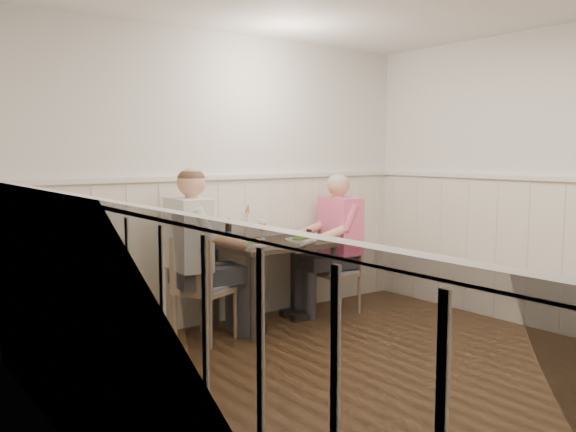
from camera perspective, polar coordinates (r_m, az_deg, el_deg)
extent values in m
plane|color=#462E19|center=(4.15, 11.94, -16.01)|extent=(4.50, 4.50, 0.00)
cube|color=white|center=(5.59, -5.36, 3.46)|extent=(4.00, 0.04, 2.60)
cube|color=white|center=(2.69, -16.78, 0.50)|extent=(0.04, 4.50, 2.60)
cube|color=silver|center=(5.65, -5.22, -3.15)|extent=(3.98, 0.03, 1.30)
cube|color=silver|center=(2.83, -16.08, -12.70)|extent=(0.03, 4.48, 1.30)
cube|color=silver|center=(5.57, -5.20, 3.65)|extent=(3.98, 0.06, 0.04)
cube|color=silver|center=(2.70, -16.20, 0.96)|extent=(0.06, 4.48, 0.04)
cube|color=#484134|center=(5.42, -1.27, -2.66)|extent=(0.96, 0.70, 0.04)
cylinder|color=#3F3833|center=(5.01, -3.30, -7.77)|extent=(0.05, 0.05, 0.71)
cylinder|color=#3F3833|center=(5.50, -6.77, -6.54)|extent=(0.05, 0.05, 0.71)
cylinder|color=#3F3833|center=(5.52, 4.24, -6.48)|extent=(0.05, 0.05, 0.71)
cylinder|color=#3F3833|center=(5.97, 0.44, -5.50)|extent=(0.05, 0.05, 0.71)
cube|color=tan|center=(5.92, 4.55, -5.37)|extent=(0.41, 0.41, 0.04)
cube|color=#4A6CA8|center=(5.91, 4.56, -5.08)|extent=(0.37, 0.37, 0.03)
cube|color=tan|center=(5.98, 5.90, -3.21)|extent=(0.07, 0.37, 0.39)
cylinder|color=tan|center=(5.93, 6.69, -7.35)|extent=(0.03, 0.03, 0.36)
cylinder|color=tan|center=(5.75, 4.13, -7.75)|extent=(0.03, 0.03, 0.36)
cylinder|color=tan|center=(6.18, 4.91, -6.78)|extent=(0.03, 0.03, 0.36)
cylinder|color=tan|center=(6.01, 2.41, -7.14)|extent=(0.03, 0.03, 0.36)
cube|color=tan|center=(5.07, -7.75, -6.90)|extent=(0.54, 0.54, 0.04)
cube|color=#4A6CA8|center=(5.06, -7.75, -6.52)|extent=(0.49, 0.49, 0.03)
cube|color=tan|center=(4.88, -9.10, -4.62)|extent=(0.19, 0.39, 0.43)
cylinder|color=tan|center=(5.10, -10.51, -9.42)|extent=(0.04, 0.04, 0.40)
cylinder|color=tan|center=(5.36, -8.08, -8.60)|extent=(0.04, 0.04, 0.40)
cylinder|color=tan|center=(4.89, -7.31, -10.04)|extent=(0.04, 0.04, 0.40)
cylinder|color=tan|center=(5.16, -4.95, -9.14)|extent=(0.04, 0.04, 0.40)
cube|color=#3F3F47|center=(6.00, 4.72, -6.75)|extent=(0.47, 0.44, 0.45)
cube|color=#3F3F47|center=(5.83, 3.16, -4.27)|extent=(0.45, 0.40, 0.13)
cube|color=pink|center=(5.89, 4.77, -0.90)|extent=(0.28, 0.46, 0.55)
sphere|color=tan|center=(5.86, 4.81, 2.91)|extent=(0.22, 0.22, 0.22)
sphere|color=#A5A5A0|center=(5.86, 4.81, 3.20)|extent=(0.21, 0.21, 0.21)
cube|color=black|center=(5.69, 1.86, -1.08)|extent=(0.02, 0.07, 0.13)
cube|color=#3F3F47|center=(5.11, -8.95, -8.93)|extent=(0.50, 0.47, 0.47)
cube|color=#3F3F47|center=(5.12, -6.81, -5.41)|extent=(0.48, 0.42, 0.14)
cube|color=silver|center=(4.98, -9.08, -1.65)|extent=(0.30, 0.49, 0.58)
sphere|color=tan|center=(4.94, -9.16, 3.13)|extent=(0.23, 0.23, 0.23)
sphere|color=#4C3828|center=(4.94, -9.16, 3.50)|extent=(0.22, 0.22, 0.22)
cylinder|color=white|center=(5.47, 1.25, -2.26)|extent=(0.29, 0.29, 0.02)
ellipsoid|color=#3F722D|center=(5.42, 1.10, -1.95)|extent=(0.14, 0.12, 0.05)
sphere|color=tan|center=(5.52, 1.71, -1.89)|extent=(0.04, 0.04, 0.04)
cube|color=#91594A|center=(5.53, 1.01, -2.00)|extent=(0.09, 0.05, 0.01)
cylinder|color=white|center=(5.57, 1.49, -1.85)|extent=(0.06, 0.06, 0.03)
cylinder|color=white|center=(5.25, -3.45, -2.62)|extent=(0.28, 0.28, 0.02)
ellipsoid|color=#3F722D|center=(5.20, -3.65, -2.31)|extent=(0.14, 0.12, 0.05)
sphere|color=tan|center=(5.29, -2.95, -2.24)|extent=(0.04, 0.04, 0.04)
cylinder|color=silver|center=(5.57, -2.44, -2.18)|extent=(0.07, 0.07, 0.01)
cylinder|color=silver|center=(5.56, -2.44, -1.76)|extent=(0.01, 0.01, 0.08)
cone|color=orange|center=(5.55, -2.44, -1.03)|extent=(0.07, 0.07, 0.07)
cylinder|color=silver|center=(5.54, -2.44, -0.51)|extent=(0.07, 0.07, 0.03)
cylinder|color=silver|center=(5.61, -2.41, -2.12)|extent=(0.06, 0.06, 0.01)
cylinder|color=silver|center=(5.61, -2.41, -1.74)|extent=(0.01, 0.01, 0.07)
cone|color=orange|center=(5.60, -2.41, -1.09)|extent=(0.07, 0.07, 0.06)
cylinder|color=silver|center=(5.59, -2.41, -0.63)|extent=(0.07, 0.07, 0.03)
cylinder|color=black|center=(5.43, -5.60, -1.63)|extent=(0.06, 0.06, 0.15)
cone|color=black|center=(5.42, -5.61, -0.65)|extent=(0.06, 0.06, 0.04)
cylinder|color=black|center=(5.42, -5.61, -0.36)|extent=(0.02, 0.02, 0.03)
cylinder|color=#2F4EB8|center=(5.43, -5.60, -1.59)|extent=(0.06, 0.06, 0.04)
cylinder|color=white|center=(5.24, 1.88, -2.46)|extent=(0.22, 0.13, 0.05)
cylinder|color=silver|center=(5.60, -3.96, -1.83)|extent=(0.04, 0.04, 0.07)
cylinder|color=tan|center=(5.58, -3.96, -0.58)|extent=(0.02, 0.02, 0.23)
cone|color=tan|center=(5.57, -3.98, 0.84)|extent=(0.03, 0.03, 0.08)
cube|color=#4A6CA8|center=(5.40, -4.91, -2.46)|extent=(0.41, 0.37, 0.01)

